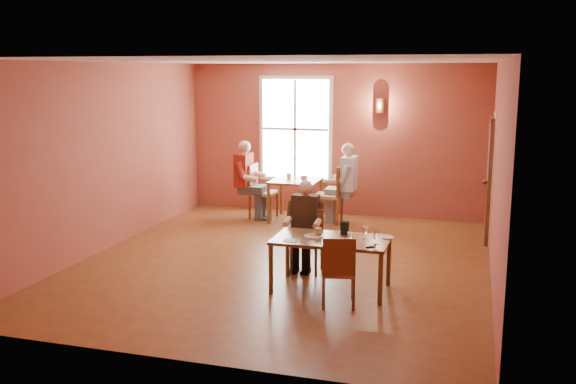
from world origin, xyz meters
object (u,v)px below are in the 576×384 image
(second_table, at_px, (295,200))
(diner_white, at_px, (330,185))
(diner_maroon, at_px, (262,181))
(chair_diner_main, at_px, (307,242))
(main_table, at_px, (331,264))
(chair_empty, at_px, (339,270))
(chair_diner_white, at_px, (328,194))
(diner_main, at_px, (306,230))
(chair_diner_maroon, at_px, (264,191))

(second_table, bearing_deg, diner_white, 0.00)
(diner_maroon, bearing_deg, chair_diner_main, 29.12)
(main_table, distance_m, second_table, 4.03)
(chair_empty, bearing_deg, chair_diner_white, 91.82)
(main_table, bearing_deg, diner_main, 128.88)
(diner_main, xyz_separation_m, second_table, (-1.03, 3.11, -0.23))
(chair_diner_white, bearing_deg, chair_diner_main, -172.88)
(second_table, bearing_deg, chair_diner_main, -71.43)
(main_table, xyz_separation_m, second_table, (-1.53, 3.73, 0.05))
(diner_white, bearing_deg, chair_diner_maroon, 90.00)
(main_table, bearing_deg, diner_maroon, 120.71)
(main_table, xyz_separation_m, diner_white, (-0.85, 3.73, 0.38))
(chair_diner_white, bearing_deg, main_table, -166.65)
(chair_empty, bearing_deg, chair_diner_maroon, 106.75)
(diner_main, distance_m, diner_maroon, 3.55)
(chair_diner_main, xyz_separation_m, second_table, (-1.03, 3.08, -0.05))
(chair_empty, distance_m, diner_white, 4.40)
(chair_diner_main, height_order, diner_maroon, diner_maroon)
(chair_diner_main, xyz_separation_m, chair_diner_maroon, (-1.68, 3.08, 0.08))
(second_table, distance_m, chair_diner_maroon, 0.66)
(main_table, distance_m, chair_diner_main, 0.83)
(chair_empty, distance_m, chair_diner_maroon, 4.89)
(chair_empty, xyz_separation_m, chair_diner_maroon, (-2.40, 4.26, 0.08))
(chair_empty, height_order, diner_maroon, diner_maroon)
(chair_diner_white, distance_m, chair_diner_maroon, 1.30)
(chair_diner_main, height_order, diner_white, diner_white)
(diner_main, bearing_deg, chair_diner_white, -82.95)
(chair_diner_main, height_order, diner_main, diner_main)
(chair_empty, bearing_deg, diner_white, 91.44)
(diner_white, relative_size, chair_diner_maroon, 1.38)
(diner_white, xyz_separation_m, diner_maroon, (-1.36, 0.00, 0.00))
(chair_diner_main, relative_size, chair_diner_maroon, 0.84)
(chair_diner_main, bearing_deg, chair_empty, 121.21)
(diner_maroon, bearing_deg, diner_main, 28.88)
(chair_diner_main, xyz_separation_m, diner_white, (-0.35, 3.08, 0.29))
(main_table, bearing_deg, chair_diner_white, 103.35)
(chair_diner_maroon, bearing_deg, chair_diner_main, 28.69)
(chair_diner_main, bearing_deg, diner_main, 90.00)
(main_table, relative_size, diner_white, 1.02)
(second_table, distance_m, diner_maroon, 0.76)
(main_table, bearing_deg, second_table, 112.37)
(chair_diner_white, bearing_deg, diner_white, -90.00)
(diner_white, bearing_deg, diner_main, -173.50)
(diner_maroon, bearing_deg, chair_empty, 29.70)
(chair_diner_main, xyz_separation_m, diner_maroon, (-1.71, 3.08, 0.29))
(chair_diner_main, height_order, chair_empty, chair_empty)
(main_table, bearing_deg, diner_white, 102.91)
(second_table, xyz_separation_m, chair_diner_maroon, (-0.65, 0.00, 0.13))
(diner_main, height_order, second_table, diner_main)
(main_table, distance_m, diner_main, 0.84)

